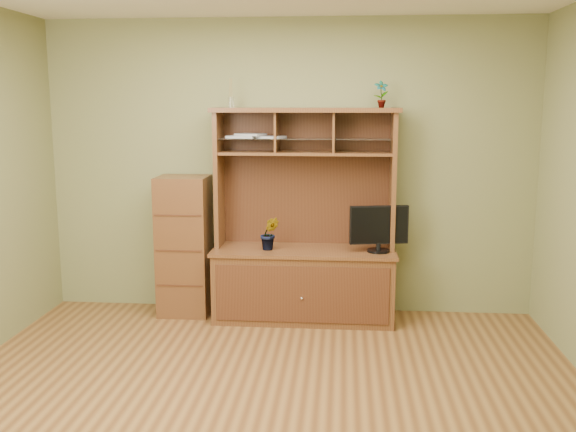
# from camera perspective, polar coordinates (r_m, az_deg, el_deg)

# --- Properties ---
(room) EXTENTS (4.54, 4.04, 2.74)m
(room) POSITION_cam_1_polar(r_m,az_deg,el_deg) (3.97, -2.40, 1.44)
(room) COLOR brown
(room) RESTS_ON ground
(media_hutch) EXTENTS (1.66, 0.61, 1.90)m
(media_hutch) POSITION_cam_1_polar(r_m,az_deg,el_deg) (5.81, 1.43, -4.11)
(media_hutch) COLOR #4F2816
(media_hutch) RESTS_ON room
(monitor) EXTENTS (0.51, 0.20, 0.41)m
(monitor) POSITION_cam_1_polar(r_m,az_deg,el_deg) (5.66, 8.09, -1.04)
(monitor) COLOR black
(monitor) RESTS_ON media_hutch
(orchid_plant) EXTENTS (0.18, 0.15, 0.30)m
(orchid_plant) POSITION_cam_1_polar(r_m,az_deg,el_deg) (5.70, -1.65, -1.56)
(orchid_plant) COLOR #2F6021
(orchid_plant) RESTS_ON media_hutch
(top_plant) EXTENTS (0.14, 0.11, 0.23)m
(top_plant) POSITION_cam_1_polar(r_m,az_deg,el_deg) (5.71, 8.29, 10.68)
(top_plant) COLOR #436F26
(top_plant) RESTS_ON media_hutch
(reed_diffuser) EXTENTS (0.05, 0.05, 0.26)m
(reed_diffuser) POSITION_cam_1_polar(r_m,az_deg,el_deg) (5.79, -5.10, 10.57)
(reed_diffuser) COLOR silver
(reed_diffuser) RESTS_ON media_hutch
(magazines) EXTENTS (0.54, 0.26, 0.04)m
(magazines) POSITION_cam_1_polar(r_m,az_deg,el_deg) (5.77, -3.04, 7.11)
(magazines) COLOR #A6A6AB
(magazines) RESTS_ON media_hutch
(side_cabinet) EXTENTS (0.46, 0.42, 1.29)m
(side_cabinet) POSITION_cam_1_polar(r_m,az_deg,el_deg) (6.00, -9.19, -2.62)
(side_cabinet) COLOR #4F2816
(side_cabinet) RESTS_ON room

